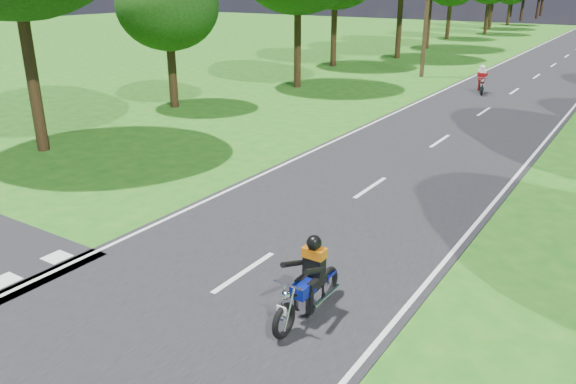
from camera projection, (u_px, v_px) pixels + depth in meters
The scene contains 5 objects.
ground at pixel (176, 319), 9.97m from camera, with size 160.00×160.00×0.00m, color #1D5914.
road_markings at pixel (573, 51), 47.70m from camera, with size 7.40×140.00×0.01m.
telegraph_pole at pixel (427, 8), 33.52m from camera, with size 1.20×0.26×8.00m.
rider_near_blue at pixel (308, 279), 9.76m from camera, with size 0.60×1.81×1.51m, color navy, non-canonical shape.
rider_far_red at pixel (482, 79), 29.63m from camera, with size 0.58×1.73×1.45m, color #AE0D1B, non-canonical shape.
Camera 1 is at (6.34, -6.04, 5.64)m, focal length 35.00 mm.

